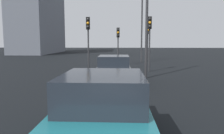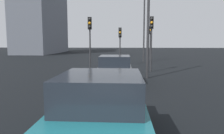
{
  "view_description": "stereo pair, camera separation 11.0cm",
  "coord_description": "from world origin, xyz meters",
  "px_view_note": "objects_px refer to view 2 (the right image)",
  "views": [
    {
      "loc": [
        -1.41,
        -0.33,
        2.25
      ],
      "look_at": [
        6.05,
        0.02,
        1.36
      ],
      "focal_mm": 34.19,
      "sensor_mm": 36.0,
      "label": 1
    },
    {
      "loc": [
        -1.41,
        -0.44,
        2.25
      ],
      "look_at": [
        6.05,
        0.02,
        1.36
      ],
      "focal_mm": 34.19,
      "sensor_mm": 36.0,
      "label": 2
    }
  ],
  "objects_px": {
    "street_lamp_far": "(144,16)",
    "traffic_light_far_right": "(120,38)",
    "car_grey_lead": "(115,70)",
    "traffic_light_near_left": "(90,33)",
    "car_teal_second": "(102,111)",
    "traffic_light_far_left": "(150,36)",
    "traffic_light_near_right": "(151,32)"
  },
  "relations": [
    {
      "from": "car_grey_lead",
      "to": "traffic_light_near_right",
      "type": "height_order",
      "value": "traffic_light_near_right"
    },
    {
      "from": "traffic_light_far_left",
      "to": "traffic_light_far_right",
      "type": "relative_size",
      "value": 1.16
    },
    {
      "from": "traffic_light_far_left",
      "to": "traffic_light_near_right",
      "type": "bearing_deg",
      "value": -8.98
    },
    {
      "from": "car_grey_lead",
      "to": "street_lamp_far",
      "type": "xyz_separation_m",
      "value": [
        12.11,
        -2.56,
        4.28
      ]
    },
    {
      "from": "traffic_light_far_right",
      "to": "street_lamp_far",
      "type": "height_order",
      "value": "street_lamp_far"
    },
    {
      "from": "traffic_light_near_left",
      "to": "street_lamp_far",
      "type": "bearing_deg",
      "value": 144.4
    },
    {
      "from": "traffic_light_near_left",
      "to": "car_teal_second",
      "type": "bearing_deg",
      "value": 6.63
    },
    {
      "from": "car_grey_lead",
      "to": "car_teal_second",
      "type": "xyz_separation_m",
      "value": [
        -6.86,
        -0.04,
        0.03
      ]
    },
    {
      "from": "traffic_light_far_right",
      "to": "street_lamp_far",
      "type": "distance_m",
      "value": 4.93
    },
    {
      "from": "traffic_light_near_left",
      "to": "traffic_light_far_left",
      "type": "height_order",
      "value": "traffic_light_far_left"
    },
    {
      "from": "traffic_light_far_left",
      "to": "street_lamp_far",
      "type": "xyz_separation_m",
      "value": [
        -3.03,
        1.04,
        2.06
      ]
    },
    {
      "from": "car_grey_lead",
      "to": "car_teal_second",
      "type": "distance_m",
      "value": 6.86
    },
    {
      "from": "traffic_light_near_left",
      "to": "traffic_light_far_left",
      "type": "bearing_deg",
      "value": 147.8
    },
    {
      "from": "car_grey_lead",
      "to": "street_lamp_far",
      "type": "relative_size",
      "value": 0.49
    },
    {
      "from": "car_grey_lead",
      "to": "traffic_light_near_left",
      "type": "bearing_deg",
      "value": 23.52
    },
    {
      "from": "street_lamp_far",
      "to": "traffic_light_far_left",
      "type": "bearing_deg",
      "value": -18.93
    },
    {
      "from": "traffic_light_near_right",
      "to": "car_grey_lead",
      "type": "bearing_deg",
      "value": -20.63
    },
    {
      "from": "traffic_light_near_left",
      "to": "traffic_light_near_right",
      "type": "bearing_deg",
      "value": 87.61
    },
    {
      "from": "car_grey_lead",
      "to": "car_teal_second",
      "type": "bearing_deg",
      "value": 179.5
    },
    {
      "from": "traffic_light_near_left",
      "to": "traffic_light_far_right",
      "type": "relative_size",
      "value": 1.14
    },
    {
      "from": "traffic_light_near_right",
      "to": "traffic_light_far_right",
      "type": "distance_m",
      "value": 4.61
    },
    {
      "from": "traffic_light_far_right",
      "to": "street_lamp_far",
      "type": "bearing_deg",
      "value": 143.16
    },
    {
      "from": "traffic_light_far_left",
      "to": "traffic_light_far_right",
      "type": "distance_m",
      "value": 7.42
    },
    {
      "from": "street_lamp_far",
      "to": "traffic_light_far_right",
      "type": "bearing_deg",
      "value": 144.4
    },
    {
      "from": "traffic_light_far_right",
      "to": "street_lamp_far",
      "type": "relative_size",
      "value": 0.41
    },
    {
      "from": "traffic_light_near_left",
      "to": "traffic_light_near_right",
      "type": "height_order",
      "value": "traffic_light_near_right"
    },
    {
      "from": "traffic_light_near_left",
      "to": "street_lamp_far",
      "type": "xyz_separation_m",
      "value": [
        7.51,
        -4.64,
        2.09
      ]
    },
    {
      "from": "car_grey_lead",
      "to": "traffic_light_far_left",
      "type": "height_order",
      "value": "traffic_light_far_left"
    },
    {
      "from": "car_grey_lead",
      "to": "traffic_light_near_left",
      "type": "height_order",
      "value": "traffic_light_near_left"
    },
    {
      "from": "car_grey_lead",
      "to": "traffic_light_near_right",
      "type": "bearing_deg",
      "value": -28.45
    },
    {
      "from": "car_grey_lead",
      "to": "traffic_light_near_right",
      "type": "distance_m",
      "value": 5.76
    },
    {
      "from": "street_lamp_far",
      "to": "car_grey_lead",
      "type": "bearing_deg",
      "value": 168.07
    }
  ]
}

